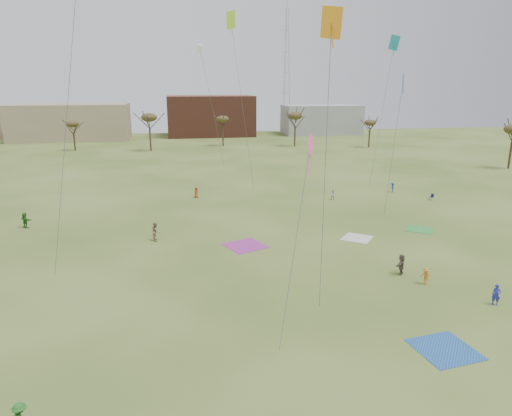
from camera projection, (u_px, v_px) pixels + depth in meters
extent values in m
plane|color=#3C541A|center=(289.00, 340.00, 29.51)|extent=(260.00, 260.00, 0.00)
imported|color=#22299C|center=(496.00, 295.00, 33.98)|extent=(0.70, 0.63, 1.61)
imported|color=#95725F|center=(156.00, 231.00, 47.91)|extent=(0.74, 0.95, 1.95)
imported|color=brown|center=(401.00, 264.00, 39.38)|extent=(1.51, 1.59, 1.79)
imported|color=orange|center=(426.00, 276.00, 37.51)|extent=(0.91, 1.05, 1.41)
imported|color=silver|center=(333.00, 195.00, 64.71)|extent=(0.75, 0.61, 1.45)
imported|color=#2B6F25|center=(25.00, 220.00, 52.10)|extent=(1.58, 1.47, 1.77)
imported|color=#98461A|center=(196.00, 192.00, 65.88)|extent=(0.86, 0.88, 1.53)
imported|color=navy|center=(392.00, 187.00, 69.17)|extent=(0.71, 1.02, 1.44)
cube|color=#2559A2|center=(445.00, 350.00, 28.43)|extent=(3.90, 3.90, 0.03)
cube|color=silver|center=(357.00, 238.00, 48.81)|extent=(3.95, 3.95, 0.03)
cube|color=#A43292|center=(245.00, 246.00, 46.53)|extent=(4.73, 4.73, 0.03)
cube|color=green|center=(420.00, 229.00, 51.72)|extent=(3.84, 3.84, 0.03)
cube|color=#19153B|center=(431.00, 197.00, 64.58)|extent=(0.61, 0.61, 0.04)
cube|color=#19153B|center=(432.00, 195.00, 64.61)|extent=(0.25, 0.52, 0.44)
cube|color=#9CE325|center=(231.00, 20.00, 60.58)|extent=(1.14, 1.14, 2.24)
cube|color=#9CE325|center=(231.00, 26.00, 60.78)|extent=(0.08, 0.08, 2.01)
cylinder|color=#4C4C51|center=(243.00, 109.00, 63.73)|extent=(3.03, 0.21, 22.83)
cone|color=blue|center=(404.00, 77.00, 51.68)|extent=(1.24, 0.09, 1.24)
cube|color=blue|center=(403.00, 84.00, 51.89)|extent=(0.08, 0.08, 2.03)
cylinder|color=#4C4C51|center=(394.00, 147.00, 53.00)|extent=(1.73, 1.26, 15.56)
cylinder|color=#4C4C51|center=(67.00, 115.00, 35.78)|extent=(3.75, 3.19, 24.93)
cone|color=#FF50A1|center=(310.00, 145.00, 29.70)|extent=(1.37, 0.10, 1.37)
cube|color=#FF50A1|center=(310.00, 159.00, 29.93)|extent=(0.08, 0.08, 2.25)
cylinder|color=#4C4C51|center=(296.00, 242.00, 28.23)|extent=(3.21, 5.61, 11.06)
cube|color=teal|center=(394.00, 43.00, 67.12)|extent=(1.03, 1.03, 2.03)
cube|color=teal|center=(394.00, 48.00, 67.31)|extent=(0.08, 0.08, 1.83)
cylinder|color=#4C4C51|center=(382.00, 115.00, 68.24)|extent=(3.63, 2.70, 20.51)
cube|color=orange|center=(331.00, 23.00, 29.68)|extent=(1.00, 1.00, 1.97)
cube|color=orange|center=(331.00, 34.00, 29.86)|extent=(0.08, 0.08, 1.78)
cylinder|color=#4C4C51|center=(325.00, 170.00, 30.86)|extent=(0.94, 2.50, 18.62)
cube|color=silver|center=(200.00, 49.00, 79.03)|extent=(0.73, 0.73, 1.26)
cube|color=silver|center=(200.00, 53.00, 79.22)|extent=(0.08, 0.08, 1.89)
cylinder|color=#4C4C51|center=(213.00, 110.00, 82.56)|extent=(3.88, 1.16, 20.52)
cylinder|color=#3A2B1E|center=(74.00, 142.00, 111.29)|extent=(0.40, 0.40, 4.32)
ellipsoid|color=#473D1E|center=(73.00, 124.00, 110.20)|extent=(3.02, 3.02, 1.58)
cylinder|color=#3A2B1E|center=(150.00, 140.00, 110.40)|extent=(0.40, 0.40, 5.40)
ellipsoid|color=#473D1E|center=(149.00, 117.00, 109.04)|extent=(3.78, 3.78, 1.98)
cylinder|color=#3A2B1E|center=(223.00, 137.00, 119.25)|extent=(0.40, 0.40, 4.68)
ellipsoid|color=#473D1E|center=(223.00, 119.00, 118.07)|extent=(3.28, 3.28, 1.72)
cylinder|color=#3A2B1E|center=(295.00, 136.00, 118.42)|extent=(0.40, 0.40, 5.28)
ellipsoid|color=#473D1E|center=(295.00, 116.00, 117.09)|extent=(3.70, 3.70, 1.94)
cylinder|color=#3A2B1E|center=(369.00, 139.00, 116.87)|extent=(0.40, 0.40, 4.20)
ellipsoid|color=#473D1E|center=(370.00, 123.00, 115.81)|extent=(2.94, 2.94, 1.54)
cylinder|color=#3A2B1E|center=(510.00, 155.00, 87.77)|extent=(0.40, 0.40, 5.04)
cube|color=#937F60|center=(71.00, 122.00, 131.56)|extent=(32.00, 14.00, 10.00)
cube|color=brown|center=(210.00, 116.00, 142.84)|extent=(26.00, 16.00, 12.00)
cube|color=gray|center=(321.00, 120.00, 147.26)|extent=(24.00, 12.00, 9.00)
cylinder|color=#9EA3A8|center=(289.00, 72.00, 148.59)|extent=(0.16, 0.16, 38.00)
cylinder|color=#9EA3A8|center=(284.00, 72.00, 149.10)|extent=(0.16, 0.16, 38.00)
cylinder|color=#9EA3A8|center=(285.00, 72.00, 147.62)|extent=(0.16, 0.16, 38.00)
cylinder|color=#9EA3A8|center=(287.00, 3.00, 143.09)|extent=(0.10, 0.10, 3.00)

